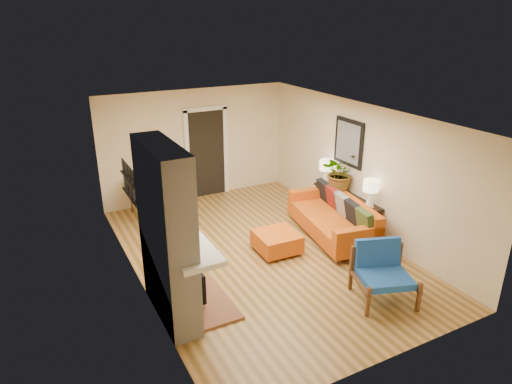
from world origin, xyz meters
TOP-DOWN VIEW (x-y plane):
  - room_shell at (0.60, 2.63)m, footprint 6.50×6.50m
  - fireplace at (-2.00, -1.00)m, footprint 1.09×1.68m
  - sofa at (1.65, -0.05)m, footprint 1.31×2.36m
  - ottoman at (0.28, -0.10)m, footprint 0.78×0.78m
  - blue_chair at (1.00, -2.09)m, footprint 1.07×1.06m
  - dining_table at (-1.27, 2.59)m, footprint 0.85×1.81m
  - console_table at (2.07, 0.16)m, footprint 0.34×1.85m
  - lamp_near at (2.07, -0.52)m, footprint 0.30×0.30m
  - lamp_far at (2.07, 0.90)m, footprint 0.30×0.30m
  - houseplant at (2.06, 0.41)m, footprint 0.95×0.89m

SIDE VIEW (x-z plane):
  - ottoman at x=0.28m, z-range 0.03..0.41m
  - sofa at x=1.65m, z-range -0.05..0.83m
  - blue_chair at x=1.00m, z-range 0.04..0.92m
  - console_table at x=2.07m, z-range 0.21..0.94m
  - dining_table at x=-1.27m, z-range 0.15..1.11m
  - lamp_near at x=2.07m, z-range 0.79..1.33m
  - lamp_far at x=2.07m, z-range 0.79..1.33m
  - houseplant at x=2.06m, z-range 0.72..1.57m
  - room_shell at x=0.60m, z-range -2.01..4.49m
  - fireplace at x=-2.00m, z-range -0.06..2.54m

